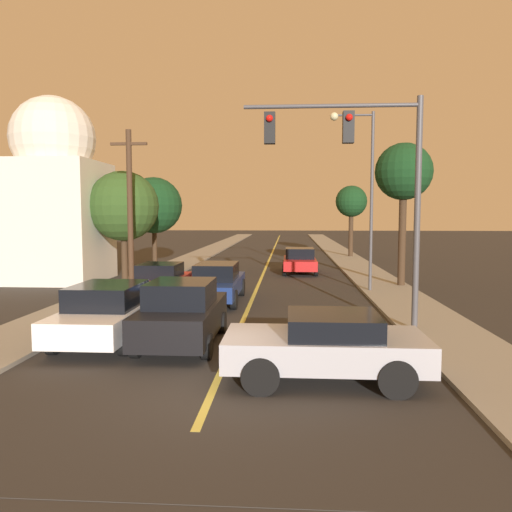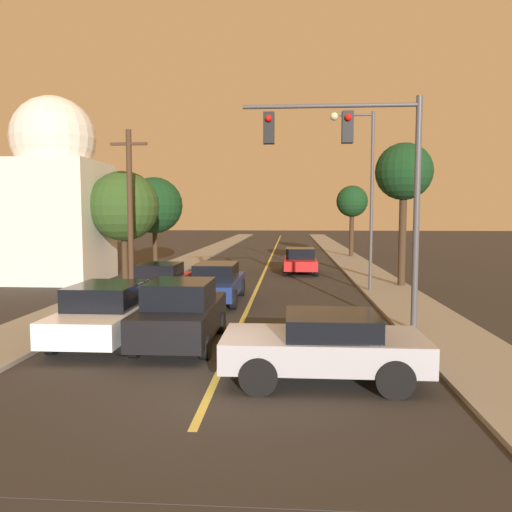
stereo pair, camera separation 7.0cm
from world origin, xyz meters
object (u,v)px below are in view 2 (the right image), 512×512
at_px(tree_right_near, 404,173).
at_px(tree_right_far, 352,202).
at_px(car_near_lane_front, 181,313).
at_px(car_near_lane_second, 217,282).
at_px(car_outer_lane_second, 161,283).
at_px(utility_pole_left, 130,208).
at_px(domed_building_left, 55,192).
at_px(streetlamp_right, 362,178).
at_px(car_outer_lane_front, 109,311).
at_px(car_far_oncoming, 300,261).
at_px(car_crossing_right, 325,345).
at_px(tree_left_near, 154,206).
at_px(tree_left_far, 124,206).
at_px(traffic_signal_mast, 362,165).

relative_size(tree_right_near, tree_right_far, 1.18).
xyz_separation_m(car_near_lane_front, car_near_lane_second, (0.00, 6.58, -0.05)).
bearing_deg(car_outer_lane_second, tree_right_far, 65.53).
xyz_separation_m(utility_pole_left, domed_building_left, (-5.30, 4.09, 0.86)).
height_order(car_near_lane_second, streetlamp_right, streetlamp_right).
distance_m(car_outer_lane_second, utility_pole_left, 4.27).
height_order(car_outer_lane_second, domed_building_left, domed_building_left).
bearing_deg(car_outer_lane_front, car_near_lane_front, -9.28).
height_order(car_far_oncoming, tree_right_near, tree_right_near).
relative_size(car_far_oncoming, tree_right_far, 0.78).
distance_m(car_outer_lane_second, car_crossing_right, 10.37).
distance_m(tree_left_near, tree_right_far, 16.97).
bearing_deg(car_near_lane_front, utility_pole_left, 115.97).
distance_m(tree_right_near, tree_right_far, 16.83).
distance_m(streetlamp_right, tree_right_far, 18.54).
height_order(tree_right_near, domed_building_left, domed_building_left).
xyz_separation_m(car_near_lane_front, domed_building_left, (-9.35, 12.41, 3.78)).
distance_m(utility_pole_left, tree_left_far, 4.35).
distance_m(traffic_signal_mast, tree_right_far, 26.36).
relative_size(car_near_lane_front, traffic_signal_mast, 0.64).
xyz_separation_m(traffic_signal_mast, tree_right_near, (3.27, 9.40, 0.50)).
bearing_deg(tree_right_near, car_outer_lane_front, -133.85).
height_order(streetlamp_right, tree_right_far, streetlamp_right).
bearing_deg(traffic_signal_mast, car_near_lane_front, -160.93).
bearing_deg(car_crossing_right, tree_right_near, -18.41).
xyz_separation_m(car_outer_lane_front, utility_pole_left, (-1.94, 7.98, 2.97)).
bearing_deg(utility_pole_left, car_near_lane_second, -23.30).
xyz_separation_m(streetlamp_right, tree_left_far, (-11.77, 2.89, -1.19)).
bearing_deg(domed_building_left, tree_right_far, 41.95).
distance_m(car_near_lane_front, tree_right_far, 29.23).
bearing_deg(car_outer_lane_second, car_near_lane_second, 16.81).
relative_size(streetlamp_right, tree_right_near, 1.17).
bearing_deg(domed_building_left, car_near_lane_second, -31.95).
relative_size(tree_left_near, tree_right_far, 0.99).
distance_m(car_crossing_right, traffic_signal_mast, 6.20).
relative_size(car_crossing_right, tree_right_near, 0.62).
bearing_deg(utility_pole_left, tree_left_far, 112.22).
relative_size(car_outer_lane_front, tree_right_far, 0.87).
relative_size(car_crossing_right, utility_pole_left, 0.60).
height_order(car_near_lane_second, car_outer_lane_front, car_outer_lane_front).
bearing_deg(traffic_signal_mast, utility_pole_left, 143.75).
height_order(car_outer_lane_front, domed_building_left, domed_building_left).
distance_m(car_near_lane_front, car_outer_lane_front, 2.14).
relative_size(car_far_oncoming, tree_left_near, 0.78).
height_order(car_near_lane_front, traffic_signal_mast, traffic_signal_mast).
xyz_separation_m(car_outer_lane_second, tree_left_near, (-3.39, 11.54, 3.23)).
xyz_separation_m(car_crossing_right, streetlamp_right, (2.43, 12.16, 4.33)).
bearing_deg(car_near_lane_front, car_crossing_right, -36.47).
distance_m(car_crossing_right, tree_right_near, 15.28).
height_order(tree_left_far, tree_right_far, tree_right_far).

